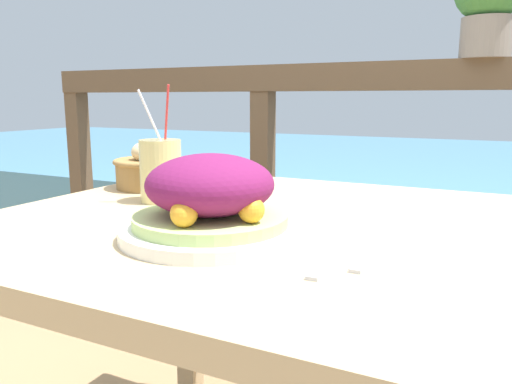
{
  "coord_description": "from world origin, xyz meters",
  "views": [
    {
      "loc": [
        0.33,
        -0.82,
        0.95
      ],
      "look_at": [
        -0.05,
        -0.06,
        0.78
      ],
      "focal_mm": 35.0,
      "sensor_mm": 36.0,
      "label": 1
    }
  ],
  "objects": [
    {
      "name": "patio_table",
      "position": [
        0.0,
        0.0,
        0.63
      ],
      "size": [
        1.14,
        0.91,
        0.72
      ],
      "color": "tan",
      "rests_on": "ground_plane"
    },
    {
      "name": "salad_plate",
      "position": [
        -0.08,
        -0.16,
        0.78
      ],
      "size": [
        0.29,
        0.29,
        0.14
      ],
      "color": "white",
      "rests_on": "patio_table"
    },
    {
      "name": "knife",
      "position": [
        0.18,
        -0.13,
        0.73
      ],
      "size": [
        0.02,
        0.18,
        0.0
      ],
      "color": "silver",
      "rests_on": "patio_table"
    },
    {
      "name": "drink_glass",
      "position": [
        -0.32,
        0.03,
        0.79
      ],
      "size": [
        0.09,
        0.09,
        0.25
      ],
      "color": "#DBCC7F",
      "rests_on": "patio_table"
    },
    {
      "name": "fork",
      "position": [
        0.13,
        -0.18,
        0.73
      ],
      "size": [
        0.02,
        0.18,
        0.0
      ],
      "color": "silver",
      "rests_on": "patio_table"
    },
    {
      "name": "railing_fence",
      "position": [
        0.0,
        0.82,
        0.76
      ],
      "size": [
        2.8,
        0.08,
        1.06
      ],
      "color": "brown",
      "rests_on": "ground_plane"
    },
    {
      "name": "bread_basket",
      "position": [
        -0.45,
        0.16,
        0.77
      ],
      "size": [
        0.19,
        0.19,
        0.12
      ],
      "color": "olive",
      "rests_on": "patio_table"
    },
    {
      "name": "sea_backdrop",
      "position": [
        0.0,
        3.32,
        0.24
      ],
      "size": [
        12.0,
        4.0,
        0.48
      ],
      "color": "teal",
      "rests_on": "ground_plane"
    }
  ]
}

